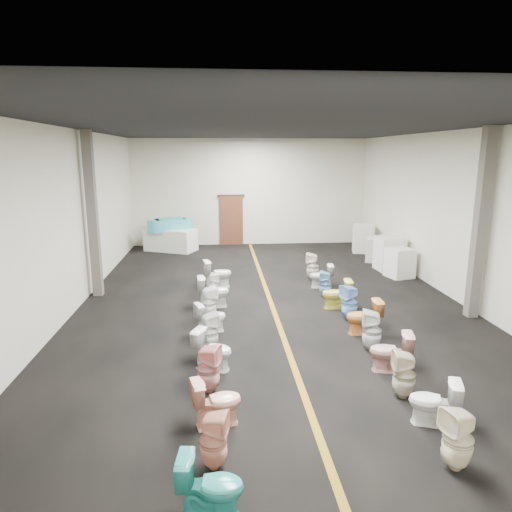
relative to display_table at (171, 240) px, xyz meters
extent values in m
plane|color=black|center=(3.30, -6.87, -0.44)|extent=(16.00, 16.00, 0.00)
plane|color=black|center=(3.30, -6.87, 4.06)|extent=(16.00, 16.00, 0.00)
plane|color=beige|center=(3.30, 1.13, 1.81)|extent=(10.00, 0.00, 10.00)
plane|color=beige|center=(3.30, -14.87, 1.81)|extent=(10.00, 0.00, 10.00)
plane|color=beige|center=(-1.70, -6.87, 1.81)|extent=(0.00, 16.00, 16.00)
plane|color=beige|center=(8.30, -6.87, 1.81)|extent=(0.00, 16.00, 16.00)
cube|color=#896214|center=(3.30, -6.87, -0.44)|extent=(0.12, 15.60, 0.01)
cube|color=#562D19|center=(2.50, 1.07, 0.61)|extent=(1.00, 0.10, 2.10)
cube|color=#331C11|center=(2.50, 1.08, 1.68)|extent=(1.15, 0.08, 0.10)
cube|color=#59544C|center=(-1.45, -5.87, 1.81)|extent=(0.25, 0.25, 4.50)
cube|color=#59544C|center=(8.05, -8.37, 1.81)|extent=(0.25, 0.25, 4.50)
cube|color=white|center=(0.00, 0.00, 0.00)|extent=(2.22, 1.72, 0.88)
cube|color=#40A8B9|center=(0.00, 0.00, 0.61)|extent=(1.36, 1.05, 0.50)
cylinder|color=#40A8B9|center=(-0.56, -0.22, 0.61)|extent=(0.66, 0.66, 0.50)
cylinder|color=#40A8B9|center=(0.56, 0.22, 0.61)|extent=(0.66, 0.66, 0.50)
cube|color=teal|center=(0.00, 0.00, 0.81)|extent=(1.10, 0.79, 0.20)
cube|color=white|center=(7.70, -4.73, 0.03)|extent=(0.89, 0.89, 0.94)
cube|color=silver|center=(7.70, -3.81, 0.13)|extent=(0.88, 0.88, 1.14)
cube|color=silver|center=(7.70, -2.52, -0.01)|extent=(0.96, 0.96, 0.86)
cube|color=silver|center=(7.70, -0.93, 0.11)|extent=(0.94, 0.94, 1.11)
imported|color=teal|center=(1.82, -14.16, -0.08)|extent=(0.76, 0.49, 0.73)
imported|color=#E79D85|center=(1.84, -13.39, -0.05)|extent=(0.43, 0.42, 0.77)
imported|color=#F8B296|center=(1.88, -12.45, -0.07)|extent=(0.80, 0.58, 0.74)
imported|color=pink|center=(1.74, -11.49, -0.03)|extent=(0.48, 0.48, 0.83)
imported|color=white|center=(1.80, -10.65, -0.07)|extent=(0.83, 0.68, 0.74)
imported|color=silver|center=(1.73, -9.85, -0.04)|extent=(0.47, 0.47, 0.80)
imported|color=white|center=(1.74, -8.88, -0.09)|extent=(0.78, 0.60, 0.70)
imported|color=white|center=(1.68, -8.02, -0.04)|extent=(0.48, 0.47, 0.79)
imported|color=silver|center=(1.78, -7.17, -0.03)|extent=(0.85, 0.53, 0.82)
imported|color=white|center=(1.78, -6.35, -0.09)|extent=(0.33, 0.33, 0.70)
imported|color=white|center=(1.89, -5.42, -0.02)|extent=(0.90, 0.63, 0.84)
imported|color=#F4E6C9|center=(4.87, -13.66, -0.02)|extent=(0.47, 0.46, 0.84)
imported|color=white|center=(5.03, -12.70, -0.08)|extent=(0.80, 0.61, 0.72)
imported|color=beige|center=(4.89, -11.93, -0.04)|extent=(0.41, 0.41, 0.80)
imported|color=#D69A92|center=(5.02, -11.02, -0.06)|extent=(0.82, 0.58, 0.76)
imported|color=silver|center=(4.98, -10.10, -0.02)|extent=(0.48, 0.47, 0.85)
imported|color=#D78A40|center=(5.09, -9.25, -0.05)|extent=(0.77, 0.45, 0.78)
imported|color=#86BAF5|center=(5.02, -8.35, -0.02)|extent=(0.50, 0.50, 0.85)
imported|color=#DFD34B|center=(4.93, -7.53, -0.06)|extent=(0.77, 0.47, 0.76)
imported|color=#6AACD7|center=(4.86, -6.58, -0.07)|extent=(0.41, 0.41, 0.74)
imported|color=silver|center=(4.95, -5.68, -0.09)|extent=(0.72, 0.45, 0.70)
imported|color=beige|center=(4.86, -4.80, -0.02)|extent=(0.50, 0.49, 0.85)
camera|label=1|loc=(1.95, -18.46, 3.45)|focal=32.00mm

